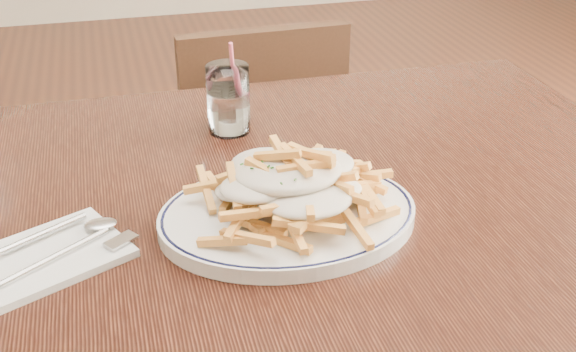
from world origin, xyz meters
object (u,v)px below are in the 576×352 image
object	(u,v)px
table	(267,236)
loaded_fries	(288,181)
water_glass	(229,103)
fries_plate	(288,216)
chair_far	(256,159)

from	to	relation	value
table	loaded_fries	size ratio (longest dim) A/B	4.44
table	water_glass	bearing A→B (deg)	93.84
fries_plate	loaded_fries	distance (m)	0.05
table	loaded_fries	world-z (taller)	loaded_fries
table	water_glass	world-z (taller)	water_glass
loaded_fries	water_glass	distance (m)	0.30
loaded_fries	table	bearing A→B (deg)	94.22
chair_far	water_glass	distance (m)	0.58
chair_far	fries_plate	xyz separation A→B (m)	(-0.12, -0.74, 0.31)
chair_far	fries_plate	bearing A→B (deg)	-98.90
water_glass	fries_plate	bearing A→B (deg)	-86.04
water_glass	chair_far	bearing A→B (deg)	72.91
table	fries_plate	bearing A→B (deg)	-85.78
table	chair_far	xyz separation A→B (m)	(0.12, 0.65, -0.22)
table	water_glass	distance (m)	0.24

